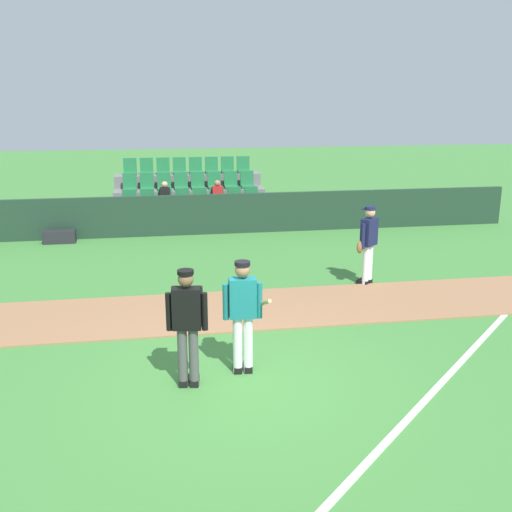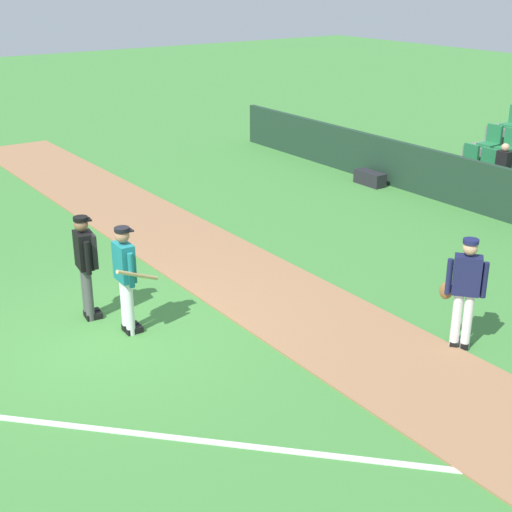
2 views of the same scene
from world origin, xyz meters
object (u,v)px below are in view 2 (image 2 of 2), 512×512
(batter_teal_jersey, at_px, (126,276))
(runner_navy_jersey, at_px, (464,290))
(umpire_home_plate, at_px, (86,262))
(equipment_bag, at_px, (370,178))

(batter_teal_jersey, height_order, runner_navy_jersey, same)
(umpire_home_plate, height_order, equipment_bag, umpire_home_plate)
(batter_teal_jersey, relative_size, equipment_bag, 1.96)
(batter_teal_jersey, relative_size, runner_navy_jersey, 1.00)
(batter_teal_jersey, distance_m, equipment_bag, 9.88)
(umpire_home_plate, bearing_deg, equipment_bag, 108.68)
(umpire_home_plate, bearing_deg, batter_teal_jersey, 19.15)
(batter_teal_jersey, bearing_deg, runner_navy_jersey, 49.11)
(batter_teal_jersey, height_order, umpire_home_plate, same)
(runner_navy_jersey, xyz_separation_m, equipment_bag, (-7.33, 5.14, -0.78))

